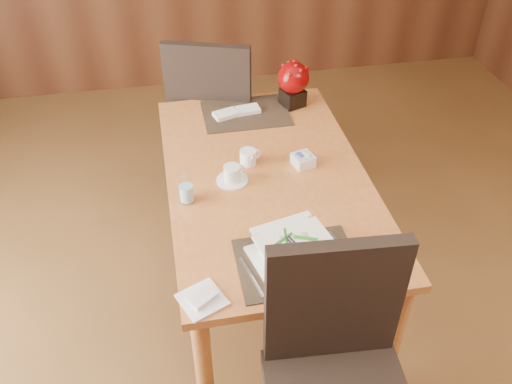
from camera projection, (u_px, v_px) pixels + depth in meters
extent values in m
cube|color=#C87337|center=(267.00, 179.00, 2.46)|extent=(0.90, 1.50, 0.04)
cylinder|color=#C87337|center=(204.00, 373.00, 2.12)|extent=(0.07, 0.07, 0.71)
cylinder|color=#C87337|center=(177.00, 166.00, 3.17)|extent=(0.07, 0.07, 0.71)
cylinder|color=#C87337|center=(393.00, 341.00, 2.23)|extent=(0.07, 0.07, 0.71)
cylinder|color=#C87337|center=(306.00, 152.00, 3.28)|extent=(0.07, 0.07, 0.71)
cube|color=black|center=(297.00, 263.00, 2.03)|extent=(0.45, 0.33, 0.01)
cube|color=black|center=(246.00, 113.00, 2.86)|extent=(0.45, 0.33, 0.01)
cube|color=white|center=(294.00, 263.00, 2.02)|extent=(0.35, 0.35, 0.01)
cube|color=white|center=(295.00, 252.00, 1.99)|extent=(0.25, 0.25, 0.10)
cylinder|color=tan|center=(295.00, 252.00, 1.99)|extent=(0.19, 0.19, 0.08)
cylinder|color=white|center=(232.00, 180.00, 2.41)|extent=(0.14, 0.14, 0.01)
cylinder|color=white|center=(232.00, 173.00, 2.39)|extent=(0.10, 0.10, 0.07)
cylinder|color=black|center=(232.00, 168.00, 2.37)|extent=(0.07, 0.07, 0.01)
cylinder|color=silver|center=(186.00, 187.00, 2.26)|extent=(0.08, 0.08, 0.15)
cube|color=white|center=(303.00, 160.00, 2.50)|extent=(0.11, 0.11, 0.05)
cube|color=black|center=(292.00, 97.00, 2.91)|extent=(0.14, 0.14, 0.09)
sphere|color=#890505|center=(293.00, 78.00, 2.83)|extent=(0.17, 0.17, 0.17)
cube|color=white|center=(202.00, 300.00, 1.89)|extent=(0.19, 0.19, 0.01)
cube|color=black|center=(334.00, 301.00, 1.83)|extent=(0.48, 0.09, 0.54)
cube|color=black|center=(218.00, 117.00, 3.33)|extent=(0.63, 0.63, 0.06)
cube|color=black|center=(208.00, 91.00, 2.96)|extent=(0.47, 0.20, 0.54)
cylinder|color=black|center=(256.00, 137.00, 3.63)|extent=(0.04, 0.04, 0.46)
cylinder|color=black|center=(247.00, 174.00, 3.31)|extent=(0.04, 0.04, 0.46)
cylinder|color=black|center=(196.00, 133.00, 3.67)|extent=(0.04, 0.04, 0.46)
cylinder|color=black|center=(181.00, 168.00, 3.36)|extent=(0.04, 0.04, 0.46)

